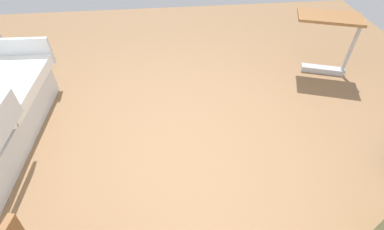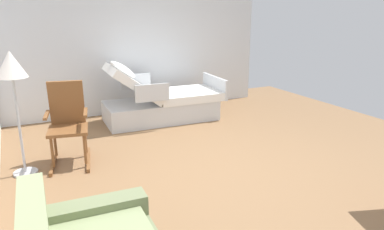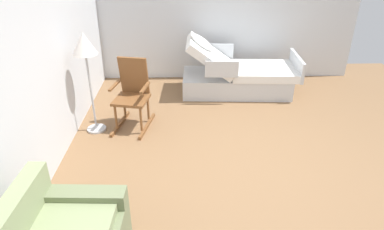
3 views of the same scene
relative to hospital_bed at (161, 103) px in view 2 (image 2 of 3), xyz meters
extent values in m
plane|color=olive|center=(-2.21, 0.15, -0.31)|extent=(7.45, 7.45, 0.00)
cube|color=silver|center=(0.82, 0.15, 1.04)|extent=(0.10, 5.07, 2.70)
cube|color=silver|center=(0.00, 0.01, -0.14)|extent=(0.96, 1.97, 0.35)
cube|color=white|center=(-0.02, -0.46, 0.11)|extent=(0.97, 1.20, 0.14)
cube|color=white|center=(0.02, 0.50, 0.38)|extent=(0.95, 0.89, 0.67)
ellipsoid|color=white|center=(0.03, 0.65, 0.63)|extent=(0.36, 0.49, 0.39)
cube|color=silver|center=(-0.49, 0.34, 0.32)|extent=(0.06, 0.56, 0.28)
cube|color=silver|center=(0.52, 0.29, 0.32)|extent=(0.06, 0.56, 0.28)
cube|color=silver|center=(-0.05, -1.06, 0.22)|extent=(0.95, 0.09, 0.36)
cylinder|color=black|center=(-0.32, 0.83, -0.26)|extent=(0.10, 0.10, 0.10)
cylinder|color=black|center=(0.40, 0.79, -0.26)|extent=(0.10, 0.10, 0.10)
cylinder|color=black|center=(-0.40, -0.77, -0.26)|extent=(0.10, 0.10, 0.10)
cylinder|color=black|center=(0.32, -0.80, -0.26)|extent=(0.10, 0.10, 0.10)
cube|color=brown|center=(-1.21, 1.97, -0.29)|extent=(0.75, 0.19, 0.05)
cube|color=brown|center=(-1.30, 1.54, -0.29)|extent=(0.75, 0.19, 0.05)
cylinder|color=brown|center=(-1.48, 1.60, -0.06)|extent=(0.04, 0.04, 0.40)
cylinder|color=brown|center=(-1.40, 1.98, -0.06)|extent=(0.04, 0.04, 0.40)
cylinder|color=brown|center=(-1.11, 1.53, -0.06)|extent=(0.04, 0.04, 0.40)
cylinder|color=brown|center=(-1.04, 1.91, -0.06)|extent=(0.04, 0.04, 0.40)
cube|color=brown|center=(-1.26, 1.76, 0.14)|extent=(0.55, 0.56, 0.04)
cube|color=brown|center=(-1.06, 1.72, 0.44)|extent=(0.20, 0.45, 0.60)
cube|color=brown|center=(-1.32, 1.53, 0.36)|extent=(0.39, 0.12, 0.03)
cube|color=brown|center=(-1.23, 1.99, 0.36)|extent=(0.39, 0.12, 0.03)
cylinder|color=#B2B5BA|center=(-1.35, 2.30, -0.30)|extent=(0.28, 0.28, 0.03)
cylinder|color=#B2B5BA|center=(-1.35, 2.30, 0.29)|extent=(0.03, 0.03, 1.15)
cone|color=silver|center=(-1.35, 2.30, 1.02)|extent=(0.34, 0.34, 0.30)
camera|label=1|loc=(-1.96, 2.28, 2.03)|focal=26.14mm
camera|label=2|loc=(-5.87, 2.28, 1.62)|focal=34.23mm
camera|label=3|loc=(-5.85, 0.98, 2.29)|focal=31.96mm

